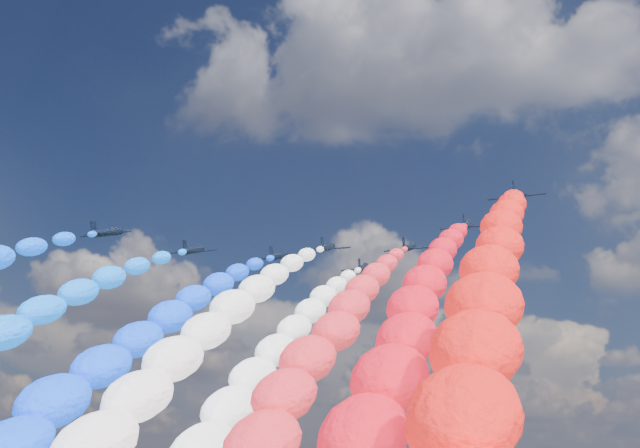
% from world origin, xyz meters
% --- Properties ---
extents(jet_0, '(8.32, 11.00, 5.55)m').
position_xyz_m(jet_0, '(-31.36, -7.30, 88.90)').
color(jet_0, black).
extents(jet_1, '(8.22, 10.93, 5.55)m').
position_xyz_m(jet_1, '(-22.77, 5.96, 88.90)').
color(jet_1, black).
extents(jet_2, '(7.80, 10.63, 5.55)m').
position_xyz_m(jet_2, '(-10.35, 13.71, 88.90)').
color(jet_2, black).
extents(trail_2, '(6.63, 99.46, 58.22)m').
position_xyz_m(trail_2, '(-10.35, -36.89, 61.68)').
color(trail_2, '#0E41FF').
extents(jet_3, '(8.38, 11.05, 5.55)m').
position_xyz_m(jet_3, '(-0.72, 10.74, 88.90)').
color(jet_3, black).
extents(trail_3, '(6.63, 99.46, 58.22)m').
position_xyz_m(trail_3, '(-0.72, -39.86, 61.68)').
color(trail_3, white).
extents(jet_4, '(8.27, 10.97, 5.55)m').
position_xyz_m(jet_4, '(1.74, 25.80, 88.90)').
color(jet_4, black).
extents(trail_4, '(6.63, 99.46, 58.22)m').
position_xyz_m(trail_4, '(1.74, -24.80, 61.68)').
color(trail_4, white).
extents(jet_5, '(8.23, 10.94, 5.55)m').
position_xyz_m(jet_5, '(12.27, 14.62, 88.90)').
color(jet_5, black).
extents(trail_5, '(6.63, 99.46, 58.22)m').
position_xyz_m(trail_5, '(12.27, -35.98, 61.68)').
color(trail_5, red).
extents(jet_6, '(7.97, 10.75, 5.55)m').
position_xyz_m(jet_6, '(23.01, 4.88, 88.90)').
color(jet_6, black).
extents(trail_6, '(6.63, 99.46, 58.22)m').
position_xyz_m(trail_6, '(23.01, -45.72, 61.68)').
color(trail_6, red).
extents(jet_7, '(8.34, 11.02, 5.55)m').
position_xyz_m(jet_7, '(31.38, -7.19, 88.90)').
color(jet_7, black).
extents(trail_7, '(6.63, 99.46, 58.22)m').
position_xyz_m(trail_7, '(31.38, -57.79, 61.68)').
color(trail_7, red).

